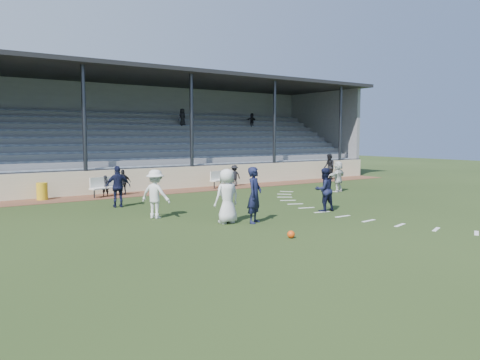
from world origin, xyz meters
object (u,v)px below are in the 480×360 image
(football, at_px, (291,234))
(official, at_px, (329,167))
(player_white_lead, at_px, (227,196))
(bench_left, at_px, (107,184))
(bench_right, at_px, (222,177))
(player_navy_lead, at_px, (255,195))
(trash_bin, at_px, (42,191))

(football, xyz_separation_m, official, (13.94, 12.23, 0.77))
(player_white_lead, xyz_separation_m, official, (14.19, 9.23, -0.04))
(player_white_lead, bearing_deg, official, -147.56)
(bench_left, xyz_separation_m, football, (1.20, -12.19, -0.47))
(bench_left, distance_m, official, 15.15)
(player_white_lead, bearing_deg, bench_right, -122.15)
(football, relative_size, official, 0.13)
(bench_right, bearing_deg, official, -23.06)
(bench_left, height_order, player_white_lead, player_white_lead)
(bench_left, distance_m, football, 12.26)
(bench_left, xyz_separation_m, player_white_lead, (0.96, -9.19, 0.34))
(bench_left, distance_m, player_navy_lead, 9.85)
(bench_right, height_order, football, bench_right)
(bench_left, bearing_deg, bench_right, -20.35)
(bench_right, height_order, official, official)
(player_white_lead, distance_m, official, 16.93)
(bench_left, relative_size, official, 1.16)
(trash_bin, distance_m, official, 18.08)
(player_navy_lead, relative_size, official, 1.10)
(bench_right, relative_size, trash_bin, 2.55)
(football, bearing_deg, trash_bin, 108.16)
(football, distance_m, official, 18.56)
(trash_bin, bearing_deg, official, -1.07)
(player_navy_lead, bearing_deg, bench_right, 30.61)
(football, bearing_deg, bench_left, 95.63)
(bench_left, height_order, trash_bin, bench_left)
(football, bearing_deg, player_navy_lead, 77.79)
(bench_right, distance_m, player_navy_lead, 11.02)
(bench_right, height_order, player_navy_lead, player_navy_lead)
(bench_right, height_order, trash_bin, bench_right)
(trash_bin, bearing_deg, player_white_lead, -67.94)
(trash_bin, relative_size, official, 0.45)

